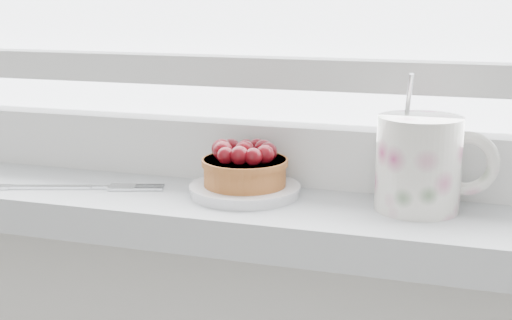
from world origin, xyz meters
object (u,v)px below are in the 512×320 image
at_px(raspberry_tart, 245,165).
at_px(fork, 77,187).
at_px(saucer, 245,190).
at_px(floral_mug, 422,162).

relative_size(raspberry_tart, fork, 0.49).
bearing_deg(saucer, raspberry_tart, -170.56).
distance_m(saucer, floral_mug, 0.20).
bearing_deg(saucer, fork, -170.29).
bearing_deg(fork, raspberry_tart, 9.71).
distance_m(raspberry_tart, fork, 0.20).
bearing_deg(fork, saucer, 9.71).
distance_m(floral_mug, fork, 0.39).
height_order(raspberry_tart, fork, raspberry_tart).
relative_size(raspberry_tart, floral_mug, 0.68).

